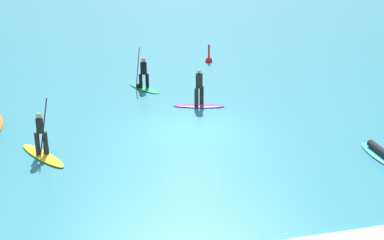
{
  "coord_description": "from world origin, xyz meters",
  "views": [
    {
      "loc": [
        -5.2,
        -20.81,
        8.28
      ],
      "look_at": [
        0.0,
        0.0,
        0.5
      ],
      "focal_mm": 49.62,
      "sensor_mm": 36.0,
      "label": 1
    }
  ],
  "objects_px": {
    "surfer_on_yellow_board": "(42,147)",
    "surfer_on_teal_board": "(380,153)",
    "marker_buoy": "(209,59)",
    "surfer_on_purple_board": "(199,95)",
    "surfer_on_green_board": "(144,80)"
  },
  "relations": [
    {
      "from": "surfer_on_teal_board",
      "to": "marker_buoy",
      "type": "height_order",
      "value": "marker_buoy"
    },
    {
      "from": "surfer_on_yellow_board",
      "to": "surfer_on_teal_board",
      "type": "height_order",
      "value": "surfer_on_yellow_board"
    },
    {
      "from": "surfer_on_teal_board",
      "to": "surfer_on_green_board",
      "type": "xyz_separation_m",
      "value": [
        -7.37,
        11.19,
        0.38
      ]
    },
    {
      "from": "surfer_on_yellow_board",
      "to": "surfer_on_teal_board",
      "type": "relative_size",
      "value": 1.12
    },
    {
      "from": "surfer_on_yellow_board",
      "to": "surfer_on_green_board",
      "type": "height_order",
      "value": "surfer_on_green_board"
    },
    {
      "from": "surfer_on_teal_board",
      "to": "surfer_on_green_board",
      "type": "relative_size",
      "value": 1.0
    },
    {
      "from": "surfer_on_teal_board",
      "to": "surfer_on_green_board",
      "type": "bearing_deg",
      "value": -143.59
    },
    {
      "from": "surfer_on_purple_board",
      "to": "marker_buoy",
      "type": "xyz_separation_m",
      "value": [
        2.96,
        8.72,
        -0.39
      ]
    },
    {
      "from": "surfer_on_teal_board",
      "to": "marker_buoy",
      "type": "relative_size",
      "value": 2.0
    },
    {
      "from": "surfer_on_yellow_board",
      "to": "marker_buoy",
      "type": "height_order",
      "value": "surfer_on_yellow_board"
    },
    {
      "from": "surfer_on_green_board",
      "to": "marker_buoy",
      "type": "xyz_separation_m",
      "value": [
        5.09,
        5.02,
        -0.32
      ]
    },
    {
      "from": "surfer_on_yellow_board",
      "to": "surfer_on_green_board",
      "type": "xyz_separation_m",
      "value": [
        5.24,
        8.1,
        0.12
      ]
    },
    {
      "from": "surfer_on_purple_board",
      "to": "marker_buoy",
      "type": "bearing_deg",
      "value": 87.99
    },
    {
      "from": "surfer_on_purple_board",
      "to": "surfer_on_teal_board",
      "type": "relative_size",
      "value": 0.99
    },
    {
      "from": "surfer_on_yellow_board",
      "to": "marker_buoy",
      "type": "xyz_separation_m",
      "value": [
        10.33,
        13.13,
        -0.21
      ]
    }
  ]
}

